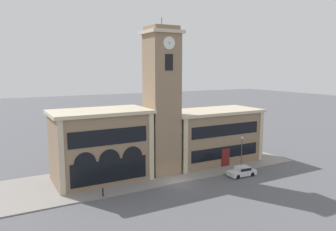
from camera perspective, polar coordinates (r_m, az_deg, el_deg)
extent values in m
plane|color=#56565B|center=(44.90, 2.07, -11.75)|extent=(300.00, 300.00, 0.00)
cube|color=gray|center=(49.95, -1.59, -9.57)|extent=(43.60, 12.25, 0.15)
cube|color=#897056|center=(46.96, -1.08, 1.74)|extent=(4.18, 4.18, 20.06)
cube|color=beige|center=(46.92, -1.11, 14.28)|extent=(4.88, 4.88, 0.45)
cube|color=#897056|center=(46.97, -1.11, 14.92)|extent=(3.84, 3.84, 0.60)
cylinder|color=#4C4C51|center=(47.09, -1.12, 16.00)|extent=(0.10, 0.10, 1.20)
cylinder|color=silver|center=(44.90, 0.19, 12.52)|extent=(1.72, 0.10, 1.72)
cylinder|color=black|center=(44.84, 0.24, 12.53)|extent=(0.14, 0.04, 0.14)
cylinder|color=silver|center=(47.81, 1.22, 12.26)|extent=(0.10, 1.72, 1.72)
cylinder|color=black|center=(47.84, 1.29, 12.26)|extent=(0.04, 0.14, 0.14)
cube|color=black|center=(44.79, 0.19, 9.25)|extent=(1.17, 0.10, 2.20)
cube|color=#897056|center=(46.02, -11.62, -5.36)|extent=(12.61, 7.22, 9.31)
cube|color=beige|center=(45.14, -11.80, 0.67)|extent=(13.31, 7.92, 0.45)
cube|color=beige|center=(41.21, -18.07, -7.22)|extent=(0.70, 0.16, 9.31)
cube|color=beige|center=(44.80, -2.89, -5.58)|extent=(0.70, 0.16, 9.31)
cube|color=black|center=(42.18, -10.23, -3.72)|extent=(10.34, 0.10, 2.05)
cube|color=black|center=(43.32, -10.08, -9.51)|extent=(10.08, 0.10, 2.98)
cylinder|color=black|center=(42.03, -14.23, -8.07)|extent=(2.77, 0.06, 2.77)
cylinder|color=black|center=(42.88, -10.12, -7.62)|extent=(2.77, 0.06, 2.77)
cylinder|color=black|center=(43.94, -6.20, -7.15)|extent=(2.77, 0.06, 2.77)
cube|color=#897056|center=(54.51, 7.64, -3.75)|extent=(15.41, 7.22, 8.18)
cube|color=beige|center=(53.79, 7.73, 0.75)|extent=(16.11, 7.92, 0.45)
cube|color=beige|center=(47.51, 3.10, -5.48)|extent=(0.70, 0.16, 8.18)
cube|color=beige|center=(56.50, 15.90, -3.57)|extent=(0.70, 0.16, 8.18)
cube|color=black|center=(51.33, 10.10, -2.51)|extent=(12.64, 0.10, 1.80)
cube|color=maroon|center=(52.32, 9.98, -7.26)|extent=(1.50, 0.12, 2.94)
cube|color=black|center=(52.10, 10.00, -6.32)|extent=(12.64, 0.10, 1.83)
cube|color=silver|center=(48.82, 12.71, -9.67)|extent=(4.17, 2.01, 0.67)
cube|color=silver|center=(48.73, 12.88, -8.96)|extent=(2.05, 1.70, 0.55)
cube|color=black|center=(48.73, 12.88, -8.96)|extent=(1.97, 1.73, 0.41)
cylinder|color=black|center=(47.57, 12.06, -10.38)|extent=(0.62, 0.26, 0.61)
cylinder|color=black|center=(48.73, 10.95, -9.89)|extent=(0.62, 0.26, 0.61)
cylinder|color=black|center=(49.07, 14.44, -9.88)|extent=(0.62, 0.26, 0.61)
cylinder|color=black|center=(50.20, 13.31, -9.42)|extent=(0.62, 0.26, 0.61)
cylinder|color=#4C4C51|center=(51.09, 12.68, -6.56)|extent=(0.12, 0.12, 4.64)
sphere|color=silver|center=(50.52, 12.77, -3.82)|extent=(0.36, 0.36, 0.36)
cylinder|color=black|center=(40.95, -11.27, -13.04)|extent=(0.18, 0.18, 0.90)
sphere|color=black|center=(40.76, -11.29, -12.34)|extent=(0.16, 0.16, 0.16)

